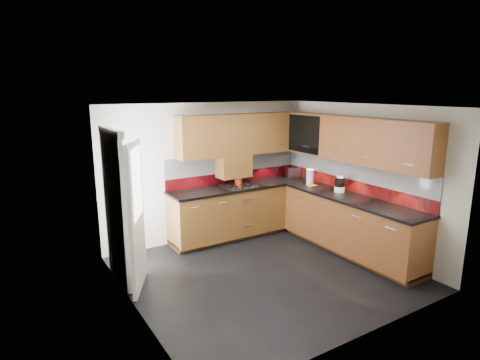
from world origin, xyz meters
TOP-DOWN VIEW (x-y plane):
  - room at (0.00, 0.00)m, footprint 4.00×3.80m
  - base_cabinets at (1.07, 0.72)m, footprint 2.70×3.20m
  - countertop at (1.05, 0.70)m, footprint 2.72×3.22m
  - backsplash at (1.28, 0.93)m, footprint 2.70×3.20m
  - upper_cabinets at (1.23, 0.78)m, footprint 2.50×3.20m
  - extractor_hood at (0.45, 1.64)m, footprint 0.60×0.33m
  - glass_cabinet at (1.71, 1.07)m, footprint 0.32×0.80m
  - back_door at (-1.78, 0.75)m, footprint 0.42×1.19m
  - gas_hob at (0.45, 1.47)m, footprint 0.55×0.49m
  - utensil_pot at (0.54, 1.62)m, footprint 0.13×0.13m
  - toaster at (1.75, 1.56)m, footprint 0.31×0.23m
  - food_processor at (1.68, 0.24)m, footprint 0.17×0.17m
  - paper_towel at (1.62, 0.92)m, footprint 0.15×0.15m
  - orange_cloth at (1.57, 0.81)m, footprint 0.16×0.13m

SIDE VIEW (x-z plane):
  - base_cabinets at x=1.07m, z-range -0.04..0.91m
  - countertop at x=1.05m, z-range 0.90..0.94m
  - orange_cloth at x=1.57m, z-range 0.94..0.96m
  - gas_hob at x=0.45m, z-range 0.93..0.98m
  - back_door at x=-1.78m, z-range 0.01..2.05m
  - toaster at x=1.75m, z-range 0.94..1.14m
  - utensil_pot at x=0.54m, z-range 0.80..1.28m
  - food_processor at x=1.68m, z-range 0.93..1.21m
  - paper_towel at x=1.62m, z-range 0.94..1.21m
  - backsplash at x=1.28m, z-range 0.94..1.48m
  - extractor_hood at x=0.45m, z-range 1.08..1.48m
  - room at x=0.00m, z-range 0.18..2.82m
  - upper_cabinets at x=1.23m, z-range 1.48..2.20m
  - glass_cabinet at x=1.71m, z-range 1.54..2.20m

